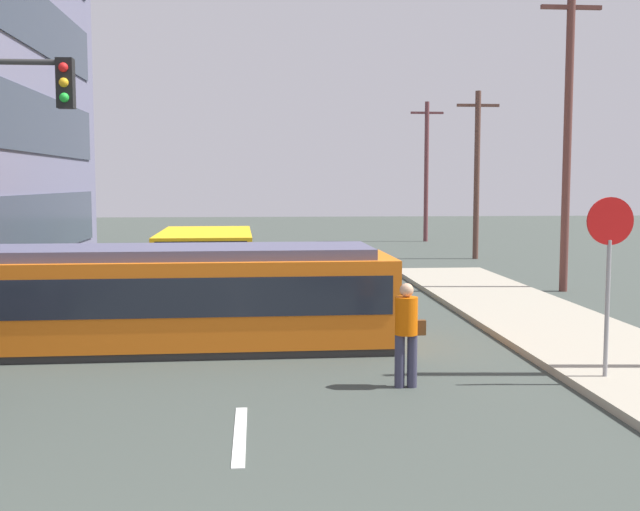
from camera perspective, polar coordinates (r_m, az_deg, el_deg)
The scene contains 13 objects.
ground_plane at distance 14.23m, azimuth -5.54°, elevation -7.86°, with size 120.00×120.00×0.00m, color #3B433D.
lane_stripe_2 at distance 10.38m, azimuth -5.87°, elevation -12.89°, with size 0.16×2.40×0.01m, color silver.
lane_stripe_3 at distance 21.59m, azimuth -5.26°, elevation -3.30°, with size 0.16×2.40×0.01m, color silver.
lane_stripe_4 at distance 27.53m, azimuth -5.15°, elevation -1.42°, with size 0.16×2.40×0.01m, color silver.
streetcar_tram at distance 15.58m, azimuth -10.46°, elevation -2.91°, with size 8.52×2.67×2.00m.
city_bus at distance 21.93m, azimuth -8.33°, elevation -0.37°, with size 2.64×5.28×1.89m.
pedestrian_crossing at distance 12.46m, azimuth 6.35°, elevation -5.33°, with size 0.50×0.36×1.67m.
parked_sedan_far at distance 20.21m, azimuth -20.15°, elevation -2.43°, with size 1.93×4.41×1.19m.
parked_sedan_furthest at distance 26.31m, azimuth -17.25°, elevation -0.60°, with size 2.15×4.19×1.19m.
stop_sign at distance 13.19m, azimuth 20.37°, elevation 0.44°, with size 0.76×0.07×2.88m.
utility_pole_mid at distance 24.32m, azimuth 17.63°, elevation 8.39°, with size 1.80×0.24×8.90m.
utility_pole_far at distance 33.79m, azimuth 11.39°, elevation 6.04°, with size 1.80×0.24×7.07m.
utility_pole_distant at distance 43.38m, azimuth 7.78°, elevation 6.29°, with size 1.80×0.24×7.62m.
Camera 1 is at (0.23, -3.85, 3.25)m, focal length 43.81 mm.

